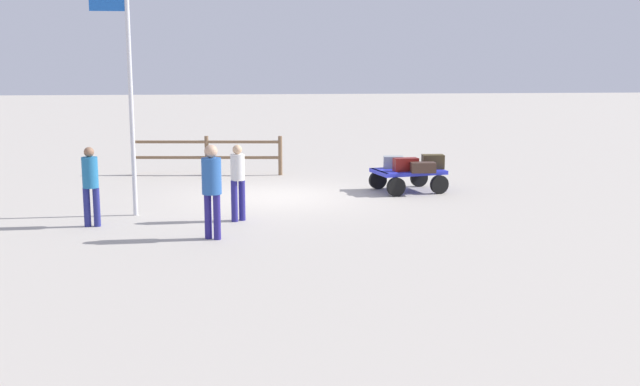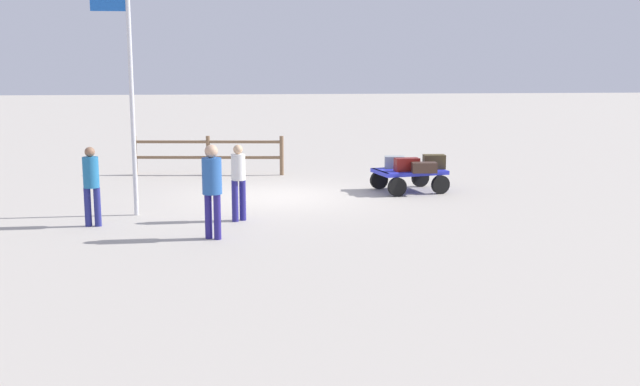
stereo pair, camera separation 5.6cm
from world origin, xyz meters
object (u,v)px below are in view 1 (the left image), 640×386
(suitcase_dark, at_px, (423,167))
(suitcase_maroon, at_px, (393,162))
(suitcase_olive, at_px, (433,162))
(worker_lead, at_px, (238,178))
(suitcase_grey, at_px, (406,165))
(luggage_cart, at_px, (407,175))
(flagpole, at_px, (126,79))
(worker_supervisor, at_px, (212,183))
(worker_trailing, at_px, (90,181))

(suitcase_dark, bearing_deg, suitcase_maroon, -56.65)
(suitcase_olive, xyz_separation_m, worker_lead, (5.13, 3.39, 0.16))
(suitcase_grey, bearing_deg, suitcase_olive, -156.25)
(suitcase_maroon, bearing_deg, luggage_cart, 134.69)
(suitcase_grey, xyz_separation_m, suitcase_maroon, (0.21, -0.60, -0.01))
(suitcase_dark, distance_m, flagpole, 7.68)
(suitcase_maroon, height_order, worker_supervisor, worker_supervisor)
(luggage_cart, xyz_separation_m, worker_supervisor, (4.92, 4.95, 0.67))
(suitcase_grey, xyz_separation_m, suitcase_dark, (-0.38, 0.30, -0.04))
(suitcase_olive, bearing_deg, suitcase_maroon, -13.47)
(worker_lead, relative_size, worker_trailing, 0.99)
(suitcase_olive, xyz_separation_m, worker_trailing, (8.16, 3.63, 0.18))
(suitcase_maroon, distance_m, worker_trailing, 8.13)
(luggage_cart, distance_m, suitcase_grey, 0.44)
(suitcase_maroon, xyz_separation_m, worker_lead, (4.12, 3.63, 0.19))
(suitcase_olive, bearing_deg, suitcase_dark, 56.95)
(suitcase_grey, bearing_deg, flagpole, 17.93)
(luggage_cart, height_order, suitcase_grey, suitcase_grey)
(suitcase_grey, height_order, flagpole, flagpole)
(suitcase_grey, bearing_deg, worker_trailing, 23.97)
(suitcase_maroon, distance_m, worker_supervisor, 7.01)
(luggage_cart, height_order, suitcase_dark, suitcase_dark)
(suitcase_grey, distance_m, suitcase_maroon, 0.63)
(worker_trailing, distance_m, worker_supervisor, 2.90)
(suitcase_dark, distance_m, suitcase_olive, 0.78)
(suitcase_maroon, bearing_deg, suitcase_grey, 108.97)
(worker_trailing, bearing_deg, worker_supervisor, 151.17)
(suitcase_dark, height_order, worker_supervisor, worker_supervisor)
(worker_lead, xyz_separation_m, worker_supervisor, (0.49, 1.64, 0.17))
(suitcase_maroon, bearing_deg, worker_trailing, 28.44)
(worker_trailing, xyz_separation_m, worker_supervisor, (-2.54, 1.40, 0.15))
(suitcase_dark, height_order, flagpole, flagpole)
(suitcase_grey, xyz_separation_m, flagpole, (6.70, 2.17, 2.26))
(suitcase_dark, xyz_separation_m, worker_supervisor, (5.20, 4.37, 0.39))
(worker_trailing, height_order, flagpole, flagpole)
(suitcase_maroon, distance_m, worker_lead, 5.49)
(suitcase_dark, xyz_separation_m, flagpole, (7.09, 1.87, 2.30))
(worker_lead, height_order, worker_supervisor, worker_supervisor)
(suitcase_olive, xyz_separation_m, flagpole, (7.51, 2.53, 2.24))
(luggage_cart, height_order, worker_trailing, worker_trailing)
(suitcase_grey, xyz_separation_m, suitcase_olive, (-0.81, -0.36, 0.02))
(suitcase_olive, bearing_deg, luggage_cart, 6.41)
(luggage_cart, distance_m, worker_supervisor, 7.01)
(luggage_cart, relative_size, suitcase_grey, 2.98)
(worker_lead, height_order, flagpole, flagpole)
(worker_supervisor, bearing_deg, suitcase_maroon, -131.15)
(suitcase_dark, xyz_separation_m, suitcase_olive, (-0.43, -0.65, 0.06))
(luggage_cart, relative_size, flagpole, 0.38)
(suitcase_maroon, height_order, flagpole, flagpole)
(suitcase_grey, distance_m, suitcase_dark, 0.49)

